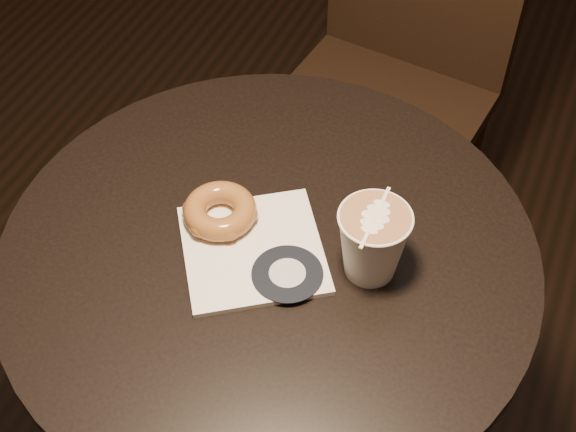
{
  "coord_description": "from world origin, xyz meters",
  "views": [
    {
      "loc": [
        0.28,
        -0.59,
        1.56
      ],
      "look_at": [
        0.01,
        0.03,
        0.79
      ],
      "focal_mm": 50.0,
      "sensor_mm": 36.0,
      "label": 1
    }
  ],
  "objects_px": {
    "chair": "(401,45)",
    "latte_cup": "(372,243)",
    "cafe_table": "(271,331)",
    "doughnut": "(220,211)",
    "pastry_bag": "(253,250)"
  },
  "relations": [
    {
      "from": "chair",
      "to": "latte_cup",
      "type": "bearing_deg",
      "value": -69.84
    },
    {
      "from": "chair",
      "to": "pastry_bag",
      "type": "bearing_deg",
      "value": -81.81
    },
    {
      "from": "chair",
      "to": "pastry_bag",
      "type": "height_order",
      "value": "chair"
    },
    {
      "from": "pastry_bag",
      "to": "latte_cup",
      "type": "xyz_separation_m",
      "value": [
        0.15,
        0.03,
        0.05
      ]
    },
    {
      "from": "chair",
      "to": "doughnut",
      "type": "relative_size",
      "value": 10.57
    },
    {
      "from": "pastry_bag",
      "to": "doughnut",
      "type": "distance_m",
      "value": 0.07
    },
    {
      "from": "cafe_table",
      "to": "pastry_bag",
      "type": "height_order",
      "value": "pastry_bag"
    },
    {
      "from": "cafe_table",
      "to": "chair",
      "type": "distance_m",
      "value": 0.71
    },
    {
      "from": "latte_cup",
      "to": "cafe_table",
      "type": "bearing_deg",
      "value": -172.51
    },
    {
      "from": "pastry_bag",
      "to": "doughnut",
      "type": "relative_size",
      "value": 1.81
    },
    {
      "from": "latte_cup",
      "to": "doughnut",
      "type": "bearing_deg",
      "value": -178.66
    },
    {
      "from": "cafe_table",
      "to": "doughnut",
      "type": "bearing_deg",
      "value": 170.39
    },
    {
      "from": "doughnut",
      "to": "latte_cup",
      "type": "height_order",
      "value": "latte_cup"
    },
    {
      "from": "latte_cup",
      "to": "chair",
      "type": "bearing_deg",
      "value": 103.17
    },
    {
      "from": "chair",
      "to": "pastry_bag",
      "type": "xyz_separation_m",
      "value": [
        0.02,
        -0.72,
        0.18
      ]
    }
  ]
}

